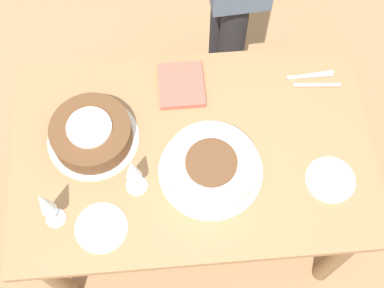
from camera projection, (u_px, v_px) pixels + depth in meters
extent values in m
plane|color=#A87F56|center=(192.00, 214.00, 2.48)|extent=(12.00, 12.00, 0.00)
cube|color=#9E754C|center=(192.00, 152.00, 1.83)|extent=(1.23, 0.78, 0.03)
cylinder|color=brown|center=(310.00, 111.00, 2.32)|extent=(0.07, 0.07, 0.70)
cylinder|color=brown|center=(59.00, 129.00, 2.28)|extent=(0.07, 0.07, 0.70)
cylinder|color=brown|center=(339.00, 254.00, 2.05)|extent=(0.07, 0.07, 0.70)
cylinder|color=brown|center=(56.00, 278.00, 2.01)|extent=(0.07, 0.07, 0.70)
cylinder|color=white|center=(211.00, 171.00, 1.79)|extent=(0.35, 0.35, 0.01)
cylinder|color=white|center=(211.00, 167.00, 1.75)|extent=(0.31, 0.31, 0.06)
cylinder|color=brown|center=(211.00, 162.00, 1.72)|extent=(0.17, 0.17, 0.01)
cylinder|color=white|center=(93.00, 139.00, 1.84)|extent=(0.31, 0.31, 0.01)
cylinder|color=brown|center=(91.00, 133.00, 1.80)|extent=(0.27, 0.27, 0.08)
cylinder|color=white|center=(89.00, 127.00, 1.76)|extent=(0.15, 0.15, 0.01)
cylinder|color=silver|center=(137.00, 186.00, 1.76)|extent=(0.07, 0.07, 0.00)
cylinder|color=silver|center=(135.00, 181.00, 1.72)|extent=(0.01, 0.01, 0.09)
cone|color=silver|center=(132.00, 169.00, 1.63)|extent=(0.05, 0.05, 0.11)
cylinder|color=silver|center=(56.00, 218.00, 1.72)|extent=(0.07, 0.07, 0.00)
cylinder|color=silver|center=(52.00, 214.00, 1.67)|extent=(0.01, 0.01, 0.09)
cone|color=silver|center=(43.00, 202.00, 1.57)|extent=(0.05, 0.05, 0.13)
cylinder|color=white|center=(330.00, 180.00, 1.77)|extent=(0.17, 0.17, 0.01)
cylinder|color=white|center=(101.00, 228.00, 1.70)|extent=(0.17, 0.17, 0.01)
cube|color=silver|center=(311.00, 75.00, 1.95)|extent=(0.17, 0.03, 0.00)
cube|color=silver|center=(310.00, 76.00, 1.94)|extent=(0.17, 0.01, 0.00)
cube|color=silver|center=(317.00, 85.00, 1.92)|extent=(0.17, 0.03, 0.00)
cube|color=#B75B4C|center=(181.00, 85.00, 1.92)|extent=(0.16, 0.18, 0.02)
cylinder|color=#232328|center=(222.00, 16.00, 2.47)|extent=(0.11, 0.11, 0.80)
cylinder|color=#232328|center=(231.00, 55.00, 2.38)|extent=(0.11, 0.11, 0.80)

